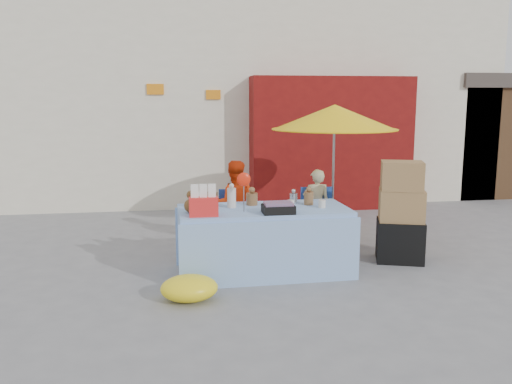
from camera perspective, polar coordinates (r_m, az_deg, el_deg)
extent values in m
plane|color=slate|center=(6.57, -0.29, -9.54)|extent=(80.00, 80.00, 0.00)
cube|color=silver|center=(13.16, -4.94, 10.11)|extent=(12.00, 5.00, 4.50)
cube|color=maroon|center=(10.83, 7.94, 5.08)|extent=(3.20, 0.60, 2.60)
cube|color=#4C331E|center=(14.26, 22.61, 5.15)|extent=(2.60, 3.00, 2.40)
cube|color=#3F3833|center=(14.23, 22.97, 10.57)|extent=(2.80, 3.20, 0.30)
cube|color=orange|center=(10.62, -10.56, 10.59)|extent=(0.32, 0.04, 0.20)
cube|color=orange|center=(10.64, -4.52, 10.18)|extent=(0.28, 0.04, 0.18)
cube|color=#89AEDC|center=(6.84, 0.81, -5.11)|extent=(2.13, 0.99, 0.83)
cube|color=#89AEDC|center=(6.39, 1.66, -6.46)|extent=(2.16, 0.09, 0.78)
cube|color=#89AEDC|center=(7.32, 0.07, -4.35)|extent=(2.16, 0.09, 0.78)
cylinder|color=silver|center=(6.79, -6.36, -0.84)|extent=(0.12, 0.12, 0.20)
cylinder|color=olive|center=(6.91, -4.59, -0.70)|extent=(0.14, 0.14, 0.18)
cylinder|color=silver|center=(6.77, -2.58, -0.62)|extent=(0.11, 0.11, 0.24)
cylinder|color=olive|center=(6.93, -0.43, -0.74)|extent=(0.15, 0.15, 0.16)
cylinder|color=#B2B2B7|center=(7.07, 3.97, -0.65)|extent=(0.10, 0.10, 0.13)
cylinder|color=olive|center=(6.98, 5.57, -0.66)|extent=(0.12, 0.12, 0.17)
cylinder|color=silver|center=(6.76, 3.68, -1.27)|extent=(0.09, 0.09, 0.10)
cylinder|color=silver|center=(6.81, 6.97, -1.24)|extent=(0.09, 0.09, 0.10)
sphere|color=brown|center=(6.51, -6.87, -1.45)|extent=(0.17, 0.17, 0.17)
ellipsoid|color=red|center=(6.47, -1.30, 1.34)|extent=(0.17, 0.06, 0.17)
cube|color=red|center=(6.30, -5.54, -1.55)|extent=(0.34, 0.16, 0.22)
cube|color=black|center=(6.44, 2.36, -1.81)|extent=(0.38, 0.28, 0.10)
cube|color=#21429B|center=(7.96, -2.14, -4.40)|extent=(0.51, 0.49, 0.45)
cube|color=#21429B|center=(8.08, -2.23, -1.09)|extent=(0.48, 0.07, 0.40)
cube|color=#21429B|center=(8.20, 6.59, -4.04)|extent=(0.51, 0.49, 0.45)
cube|color=#21429B|center=(8.32, 6.35, -0.83)|extent=(0.48, 0.07, 0.40)
imported|color=red|center=(8.01, -2.29, -1.24)|extent=(0.66, 0.53, 1.29)
imported|color=beige|center=(8.26, 6.36, -1.49)|extent=(0.43, 0.30, 1.13)
cylinder|color=gray|center=(8.41, 8.12, 1.67)|extent=(0.04, 0.04, 2.00)
cone|color=yellow|center=(8.34, 8.27, 7.80)|extent=(1.90, 1.90, 0.38)
cylinder|color=yellow|center=(8.34, 8.24, 6.57)|extent=(1.90, 1.90, 0.02)
cube|color=black|center=(7.61, 14.91, -4.97)|extent=(0.74, 0.67, 0.56)
cube|color=olive|center=(7.51, 15.07, -1.34)|extent=(0.69, 0.61, 0.42)
cube|color=olive|center=(7.41, 15.12, 1.67)|extent=(0.64, 0.55, 0.38)
ellipsoid|color=yellow|center=(6.03, -7.04, -10.01)|extent=(0.76, 0.68, 0.28)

